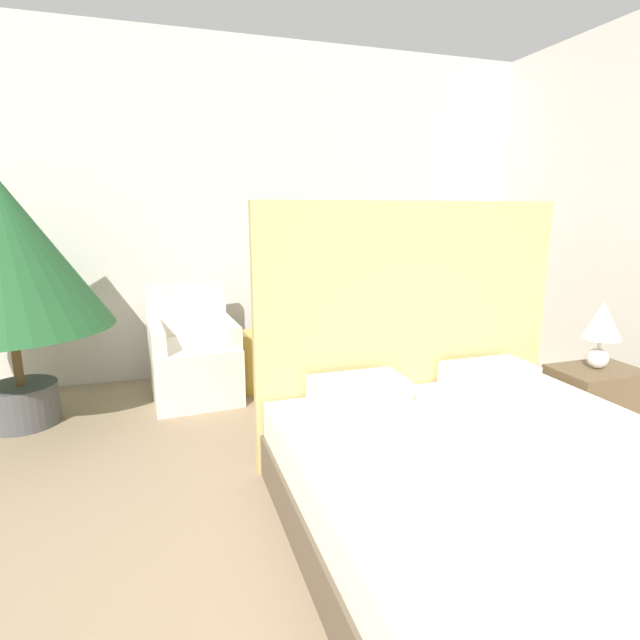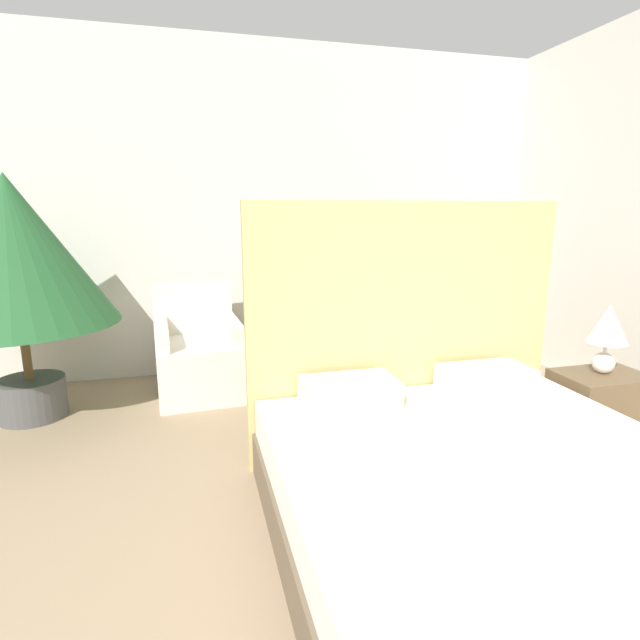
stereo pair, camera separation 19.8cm
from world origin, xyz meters
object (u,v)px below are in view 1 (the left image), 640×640
Objects in this scene: potted_palm at (3,258)px; table_lamp at (602,325)px; armchair_near_window_right at (312,352)px; nightstand at (594,401)px; side_table at (256,362)px; bed at (499,480)px; armchair_near_window_left at (194,363)px.

table_lamp is at bearing -19.95° from potted_palm.
nightstand is at bearing -47.32° from armchair_near_window_right.
potted_palm is at bearing 160.05° from table_lamp.
side_table is (1.68, 0.17, -0.92)m from potted_palm.
table_lamp is (3.67, -1.33, -0.43)m from potted_palm.
armchair_near_window_left is (-1.19, 2.23, 0.00)m from bed.
table_lamp is at bearing -36.95° from side_table.
table_lamp is at bearing -46.96° from armchair_near_window_right.
armchair_near_window_left reaches higher than nightstand.
nightstand is 1.25× the size of table_lamp.
nightstand is at bearing -20.18° from potted_palm.
side_table is at bearing 143.05° from table_lamp.
potted_palm is (-2.37, 2.06, 0.89)m from bed.
nightstand is at bearing -37.28° from side_table.
side_table is at bearing 107.35° from bed.
potted_palm is 4.02m from nightstand.
table_lamp is at bearing 29.25° from bed.
nightstand is at bearing 28.78° from bed.
table_lamp reaches higher than nightstand.
side_table is (-0.49, -0.01, -0.03)m from armchair_near_window_right.
armchair_near_window_left is 2.94m from table_lamp.
table_lamp is (0.00, 0.02, 0.51)m from nightstand.
nightstand is (1.29, 0.71, -0.05)m from bed.
nightstand is (2.48, -1.52, -0.05)m from armchair_near_window_left.
armchair_near_window_left is 1.78× the size of side_table.
table_lamp is at bearing -35.06° from armchair_near_window_left.
side_table is (0.49, -0.01, -0.03)m from armchair_near_window_left.
bed is 2.24m from armchair_near_window_right.
armchair_near_window_right is at bearing 134.85° from table_lamp.
armchair_near_window_right is 0.51× the size of potted_palm.
side_table is (-1.99, 1.51, 0.02)m from nightstand.
nightstand is at bearing -101.57° from table_lamp.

